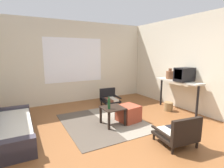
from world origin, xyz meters
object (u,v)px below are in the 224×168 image
clay_vase (170,75)px  glass_bottle (109,104)px  coffee_table (113,111)px  console_shelf (178,84)px  armchair_by_window (109,98)px  couch (7,128)px  wicker_basket (168,106)px  ottoman_orange (128,113)px  crt_television (184,74)px  armchair_striped_foreground (178,133)px

clay_vase → glass_bottle: size_ratio=1.12×
coffee_table → glass_bottle: bearing=-159.5°
console_shelf → armchair_by_window: bearing=136.7°
couch → wicker_basket: couch is taller
ottoman_orange → crt_television: 1.93m
wicker_basket → crt_television: bearing=-49.2°
coffee_table → crt_television: 2.29m
clay_vase → crt_television: bearing=-90.4°
clay_vase → couch: bearing=178.8°
couch → ottoman_orange: (2.58, -0.43, -0.01)m
ottoman_orange → wicker_basket: 1.48m
console_shelf → glass_bottle: bearing=-178.4°
ottoman_orange → clay_vase: bearing=11.3°
armchair_striped_foreground → couch: bearing=146.0°
armchair_striped_foreground → crt_television: 2.17m
coffee_table → armchair_striped_foreground: size_ratio=0.73×
console_shelf → clay_vase: (0.00, 0.32, 0.24)m
ottoman_orange → armchair_striped_foreground: bearing=-84.5°
armchair_by_window → armchair_striped_foreground: bearing=-91.8°
couch → clay_vase: (4.29, -0.09, 0.81)m
armchair_striped_foreground → console_shelf: size_ratio=0.49×
armchair_striped_foreground → coffee_table: bearing=112.4°
ottoman_orange → clay_vase: size_ratio=1.47×
crt_television → clay_vase: bearing=89.6°
armchair_by_window → crt_television: size_ratio=1.13×
console_shelf → glass_bottle: console_shelf is taller
crt_television → ottoman_orange: bearing=174.3°
ottoman_orange → glass_bottle: (-0.56, -0.04, 0.34)m
couch → console_shelf: 4.35m
coffee_table → ottoman_orange: (0.44, -0.00, -0.13)m
ottoman_orange → glass_bottle: 0.66m
couch → armchair_striped_foreground: bearing=-34.0°
coffee_table → ottoman_orange: coffee_table is taller
couch → console_shelf: bearing=-5.5°
armchair_striped_foreground → armchair_by_window: bearing=88.2°
coffee_table → crt_television: (2.15, -0.17, 0.75)m
couch → ottoman_orange: bearing=-9.5°
console_shelf → crt_television: bearing=-91.0°
clay_vase → console_shelf: bearing=-90.0°
wicker_basket → armchair_striped_foreground: bearing=-131.7°
crt_television → glass_bottle: (-2.27, 0.13, -0.54)m
armchair_by_window → armchair_striped_foreground: size_ratio=0.82×
coffee_table → armchair_by_window: bearing=64.9°
ottoman_orange → console_shelf: console_shelf is taller
ottoman_orange → console_shelf: size_ratio=0.33×
armchair_by_window → wicker_basket: bearing=-46.5°
console_shelf → clay_vase: size_ratio=4.43×
armchair_by_window → glass_bottle: size_ratio=2.02×
clay_vase → wicker_basket: clay_vase is taller
armchair_by_window → crt_television: bearing=-47.0°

